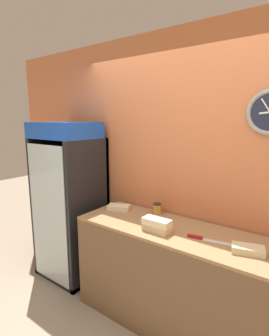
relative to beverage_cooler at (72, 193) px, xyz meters
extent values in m
cube|color=#D17547|center=(1.36, 0.31, 0.35)|extent=(5.20, 0.06, 2.70)
cube|color=white|center=(1.97, 0.26, 0.92)|extent=(0.08, 0.01, 0.02)
cube|color=white|center=(1.97, 0.26, 0.98)|extent=(0.08, 0.01, 0.11)
cube|color=brown|center=(1.36, -0.05, -0.55)|extent=(1.74, 0.62, 0.91)
cube|color=#9E754C|center=(1.36, -0.05, -0.08)|extent=(1.74, 0.62, 0.02)
cube|color=black|center=(0.00, 0.24, -0.17)|extent=(0.70, 0.04, 1.66)
cube|color=black|center=(-0.33, -0.04, -0.17)|extent=(0.05, 0.61, 1.66)
cube|color=black|center=(0.33, -0.04, -0.17)|extent=(0.05, 0.61, 1.66)
cube|color=black|center=(0.00, -0.04, -0.98)|extent=(0.70, 0.61, 0.05)
cube|color=white|center=(0.00, 0.22, -0.17)|extent=(0.60, 0.02, 1.56)
cube|color=silver|center=(0.00, -0.35, -0.17)|extent=(0.60, 0.01, 1.56)
cube|color=blue|center=(0.00, -0.07, 0.75)|extent=(0.70, 0.55, 0.18)
cube|color=silver|center=(0.00, -0.06, -0.53)|extent=(0.58, 0.49, 0.01)
cube|color=silver|center=(0.00, -0.06, -0.16)|extent=(0.58, 0.49, 0.01)
cube|color=silver|center=(0.00, -0.06, 0.21)|extent=(0.58, 0.49, 0.01)
cylinder|color=#B2231E|center=(-0.08, -0.26, 0.29)|extent=(0.07, 0.07, 0.15)
cylinder|color=#B2231E|center=(-0.08, -0.26, 0.40)|extent=(0.03, 0.03, 0.06)
cylinder|color=navy|center=(0.02, -0.26, -0.08)|extent=(0.07, 0.07, 0.15)
cylinder|color=navy|center=(0.02, -0.26, 0.03)|extent=(0.03, 0.03, 0.06)
cylinder|color=#B2BCCC|center=(0.21, -0.27, 0.29)|extent=(0.06, 0.06, 0.15)
cylinder|color=#B2BCCC|center=(0.21, -0.27, 0.40)|extent=(0.02, 0.02, 0.06)
cylinder|color=#B2BCCC|center=(0.20, -0.27, -0.08)|extent=(0.06, 0.06, 0.16)
cylinder|color=#B2BCCC|center=(0.20, -0.27, 0.04)|extent=(0.02, 0.02, 0.07)
cylinder|color=#5B2D19|center=(0.00, -0.26, -0.44)|extent=(0.07, 0.07, 0.17)
cylinder|color=#5B2D19|center=(0.00, -0.26, -0.32)|extent=(0.03, 0.03, 0.07)
cylinder|color=#5B2D19|center=(-0.20, -0.26, -0.06)|extent=(0.07, 0.07, 0.18)
cylinder|color=#5B2D19|center=(-0.20, -0.26, 0.06)|extent=(0.03, 0.03, 0.08)
cylinder|color=#B2231E|center=(-0.20, -0.26, -0.46)|extent=(0.06, 0.06, 0.13)
cylinder|color=#B2231E|center=(-0.20, -0.26, -0.37)|extent=(0.03, 0.03, 0.06)
cube|color=tan|center=(1.30, -0.19, -0.04)|extent=(0.25, 0.13, 0.06)
cube|color=beige|center=(1.30, -0.19, 0.02)|extent=(0.24, 0.11, 0.06)
cube|color=beige|center=(2.01, -0.11, -0.04)|extent=(0.25, 0.18, 0.05)
cube|color=beige|center=(0.69, 0.04, -0.04)|extent=(0.26, 0.20, 0.05)
cube|color=silver|center=(1.78, -0.08, -0.07)|extent=(0.22, 0.08, 0.00)
cube|color=maroon|center=(1.61, -0.11, -0.06)|extent=(0.12, 0.05, 0.02)
cylinder|color=gold|center=(1.08, 0.17, -0.02)|extent=(0.09, 0.09, 0.10)
cylinder|color=#262628|center=(1.08, 0.17, 0.04)|extent=(0.08, 0.08, 0.01)
camera|label=1|loc=(2.39, -1.97, 0.87)|focal=28.00mm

